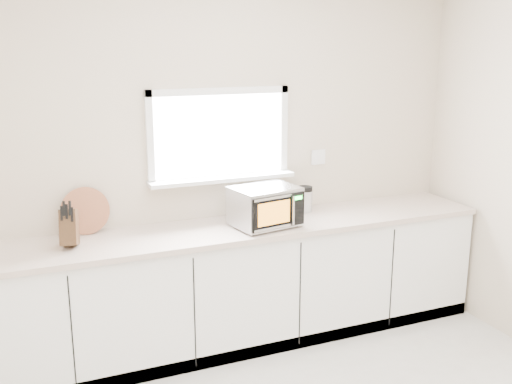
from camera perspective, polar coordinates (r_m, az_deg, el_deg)
back_wall at (r=4.53m, az=-3.55°, el=3.12°), size 4.00×0.17×2.70m
cabinets at (r=4.53m, az=-2.12°, el=-9.09°), size 3.92×0.60×0.88m
countertop at (r=4.36m, az=-2.12°, el=-3.57°), size 3.92×0.64×0.04m
microwave at (r=4.32m, az=0.89°, el=-1.34°), size 0.51×0.43×0.29m
knife_block at (r=4.08m, az=-17.37°, el=-3.15°), size 0.15×0.24×0.32m
cutting_board at (r=4.32m, az=-15.96°, el=-1.73°), size 0.33×0.08×0.33m
coffee_grinder at (r=4.74m, az=4.69°, el=-0.64°), size 0.15×0.15×0.20m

